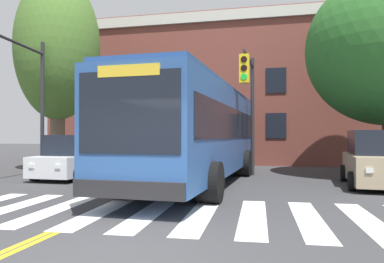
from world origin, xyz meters
The scene contains 11 objects.
ground_plane centered at (0.00, 0.00, 0.00)m, with size 120.00×120.00×0.00m, color #38383A.
crosswalk centered at (-0.41, 2.77, 0.00)m, with size 11.95×4.30×0.01m.
lane_line_yellow_inner centered at (-1.60, 16.77, 0.00)m, with size 0.12×36.00×0.01m, color gold.
lane_line_yellow_outer centered at (-1.44, 16.77, 0.00)m, with size 0.12×36.00×0.01m, color gold.
city_bus centered at (-0.33, 8.03, 1.86)m, with size 3.29×12.19×3.41m.
car_white_near_lane centered at (-5.58, 8.39, 0.79)m, with size 2.10×3.69×1.72m.
car_tan_far_lane centered at (5.57, 8.46, 0.86)m, with size 2.22×4.24×1.87m.
traffic_light_far_corner centered at (-7.19, 7.18, 3.84)m, with size 0.77×4.55×5.68m.
traffic_light_overhead centered at (1.27, 9.74, 3.39)m, with size 0.35×3.26×5.02m.
street_tree_curbside_small centered at (-8.17, 11.34, 5.98)m, with size 5.82×5.99×9.59m.
building_facade centered at (2.29, 20.78, 4.49)m, with size 28.58×9.37×8.98m.
Camera 1 is at (2.33, -5.07, 1.71)m, focal length 35.00 mm.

